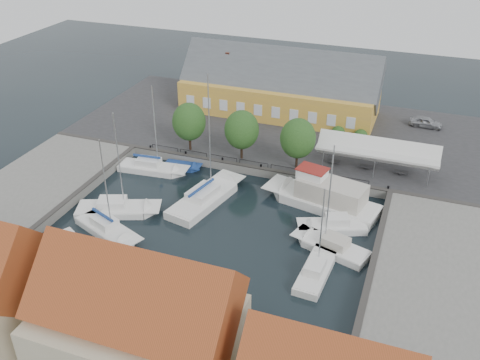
{
  "coord_description": "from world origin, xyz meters",
  "views": [
    {
      "loc": [
        18.25,
        -43.39,
        31.56
      ],
      "look_at": [
        0.0,
        6.0,
        1.5
      ],
      "focal_mm": 40.0,
      "sensor_mm": 36.0,
      "label": 1
    }
  ],
  "objects_px": {
    "east_boat_b": "(332,248)",
    "east_boat_c": "(315,273)",
    "tent_canopy": "(378,150)",
    "launch_sw": "(72,245)",
    "trawler": "(325,198)",
    "east_boat_a": "(333,227)",
    "west_boat_a": "(152,169)",
    "car_silver": "(426,122)",
    "launch_nw": "(182,167)",
    "car_red": "(239,130)",
    "center_sailboat": "(205,199)",
    "west_boat_d": "(108,231)",
    "warehouse": "(276,89)",
    "west_boat_c": "(117,210)"
  },
  "relations": [
    {
      "from": "trawler",
      "to": "launch_sw",
      "type": "height_order",
      "value": "trawler"
    },
    {
      "from": "tent_canopy",
      "to": "east_boat_b",
      "type": "xyz_separation_m",
      "value": [
        -1.82,
        -15.87,
        -3.42
      ]
    },
    {
      "from": "east_boat_c",
      "to": "launch_nw",
      "type": "xyz_separation_m",
      "value": [
        -20.31,
        14.42,
        -0.17
      ]
    },
    {
      "from": "tent_canopy",
      "to": "east_boat_c",
      "type": "bearing_deg",
      "value": -96.92
    },
    {
      "from": "east_boat_c",
      "to": "west_boat_a",
      "type": "xyz_separation_m",
      "value": [
        -23.4,
        12.41,
        0.01
      ]
    },
    {
      "from": "warehouse",
      "to": "west_boat_d",
      "type": "distance_m",
      "value": 35.68
    },
    {
      "from": "tent_canopy",
      "to": "trawler",
      "type": "bearing_deg",
      "value": -116.95
    },
    {
      "from": "east_boat_a",
      "to": "east_boat_c",
      "type": "relative_size",
      "value": 1.09
    },
    {
      "from": "warehouse",
      "to": "west_boat_c",
      "type": "bearing_deg",
      "value": -105.02
    },
    {
      "from": "tent_canopy",
      "to": "east_boat_c",
      "type": "distance_m",
      "value": 20.53
    },
    {
      "from": "warehouse",
      "to": "launch_nw",
      "type": "distance_m",
      "value": 20.93
    },
    {
      "from": "tent_canopy",
      "to": "east_boat_a",
      "type": "bearing_deg",
      "value": -100.9
    },
    {
      "from": "warehouse",
      "to": "east_boat_a",
      "type": "relative_size",
      "value": 2.79
    },
    {
      "from": "car_red",
      "to": "car_silver",
      "type": "bearing_deg",
      "value": 9.5
    },
    {
      "from": "launch_nw",
      "to": "center_sailboat",
      "type": "bearing_deg",
      "value": -46.61
    },
    {
      "from": "west_boat_d",
      "to": "launch_sw",
      "type": "distance_m",
      "value": 3.8
    },
    {
      "from": "east_boat_b",
      "to": "center_sailboat",
      "type": "bearing_deg",
      "value": 165.33
    },
    {
      "from": "trawler",
      "to": "west_boat_a",
      "type": "xyz_separation_m",
      "value": [
        -21.64,
        0.58,
        -0.75
      ]
    },
    {
      "from": "tent_canopy",
      "to": "center_sailboat",
      "type": "xyz_separation_m",
      "value": [
        -16.82,
        -11.95,
        -3.32
      ]
    },
    {
      "from": "launch_nw",
      "to": "trawler",
      "type": "bearing_deg",
      "value": -7.94
    },
    {
      "from": "tent_canopy",
      "to": "launch_sw",
      "type": "xyz_separation_m",
      "value": [
        -25.88,
        -24.0,
        -3.59
      ]
    },
    {
      "from": "center_sailboat",
      "to": "west_boat_d",
      "type": "xyz_separation_m",
      "value": [
        -6.96,
        -8.89,
        -0.09
      ]
    },
    {
      "from": "east_boat_b",
      "to": "launch_nw",
      "type": "distance_m",
      "value": 23.28
    },
    {
      "from": "warehouse",
      "to": "west_boat_d",
      "type": "relative_size",
      "value": 2.53
    },
    {
      "from": "east_boat_b",
      "to": "launch_sw",
      "type": "xyz_separation_m",
      "value": [
        -24.06,
        -8.12,
        -0.17
      ]
    },
    {
      "from": "car_silver",
      "to": "west_boat_d",
      "type": "height_order",
      "value": "west_boat_d"
    },
    {
      "from": "west_boat_c",
      "to": "east_boat_b",
      "type": "bearing_deg",
      "value": 3.39
    },
    {
      "from": "warehouse",
      "to": "tent_canopy",
      "type": "distance_m",
      "value": 21.63
    },
    {
      "from": "car_silver",
      "to": "east_boat_b",
      "type": "xyz_separation_m",
      "value": [
        -6.63,
        -31.17,
        -1.49
      ]
    },
    {
      "from": "trawler",
      "to": "launch_sw",
      "type": "bearing_deg",
      "value": -144.03
    },
    {
      "from": "trawler",
      "to": "launch_sw",
      "type": "xyz_separation_m",
      "value": [
        -21.68,
        -15.74,
        -0.93
      ]
    },
    {
      "from": "car_silver",
      "to": "east_boat_b",
      "type": "bearing_deg",
      "value": 171.6
    },
    {
      "from": "east_boat_a",
      "to": "west_boat_c",
      "type": "relative_size",
      "value": 0.84
    },
    {
      "from": "warehouse",
      "to": "east_boat_b",
      "type": "xyz_separation_m",
      "value": [
        14.77,
        -29.73,
        -4.17
      ]
    },
    {
      "from": "east_boat_c",
      "to": "launch_nw",
      "type": "height_order",
      "value": "east_boat_c"
    },
    {
      "from": "west_boat_d",
      "to": "trawler",
      "type": "bearing_deg",
      "value": 32.73
    },
    {
      "from": "east_boat_b",
      "to": "east_boat_c",
      "type": "height_order",
      "value": "east_boat_b"
    },
    {
      "from": "car_red",
      "to": "west_boat_a",
      "type": "distance_m",
      "value": 13.83
    },
    {
      "from": "car_silver",
      "to": "west_boat_c",
      "type": "bearing_deg",
      "value": 141.17
    },
    {
      "from": "east_boat_a",
      "to": "west_boat_a",
      "type": "height_order",
      "value": "west_boat_a"
    },
    {
      "from": "east_boat_a",
      "to": "launch_nw",
      "type": "bearing_deg",
      "value": 161.89
    },
    {
      "from": "east_boat_b",
      "to": "launch_sw",
      "type": "distance_m",
      "value": 25.39
    },
    {
      "from": "west_boat_c",
      "to": "car_red",
      "type": "bearing_deg",
      "value": 74.22
    },
    {
      "from": "tent_canopy",
      "to": "east_boat_c",
      "type": "relative_size",
      "value": 1.49
    },
    {
      "from": "tent_canopy",
      "to": "car_silver",
      "type": "xyz_separation_m",
      "value": [
        4.81,
        15.3,
        -1.93
      ]
    },
    {
      "from": "east_boat_a",
      "to": "west_boat_a",
      "type": "bearing_deg",
      "value": 168.78
    },
    {
      "from": "east_boat_c",
      "to": "tent_canopy",
      "type": "bearing_deg",
      "value": 83.08
    },
    {
      "from": "west_boat_c",
      "to": "launch_sw",
      "type": "distance_m",
      "value": 6.82
    },
    {
      "from": "car_red",
      "to": "launch_sw",
      "type": "xyz_separation_m",
      "value": [
        -6.99,
        -28.19,
        -1.52
      ]
    },
    {
      "from": "car_silver",
      "to": "launch_nw",
      "type": "relative_size",
      "value": 0.91
    }
  ]
}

